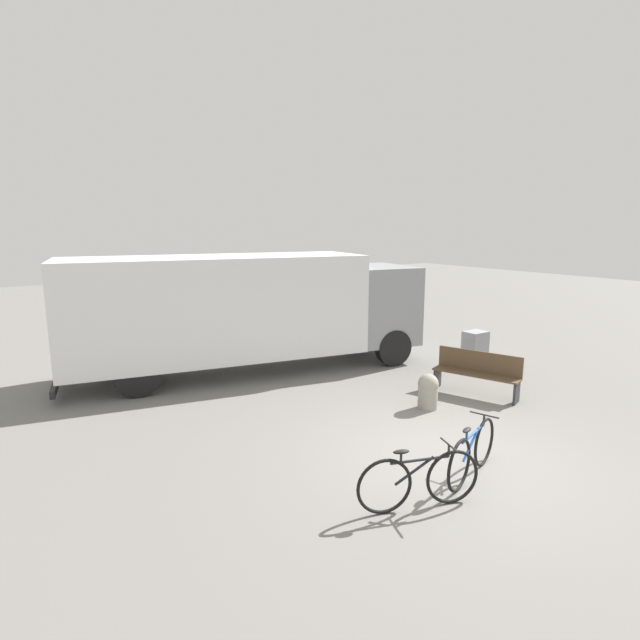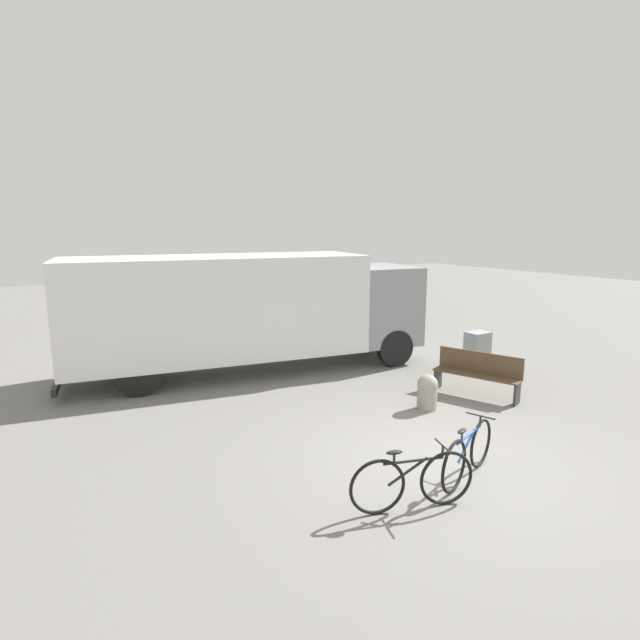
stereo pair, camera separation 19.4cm
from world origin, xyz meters
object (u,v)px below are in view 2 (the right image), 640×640
(bicycle_near, at_px, (412,481))
(delivery_truck, at_px, (247,307))
(park_bench, at_px, (478,372))
(utility_box, at_px, (477,348))
(bicycle_middle, at_px, (468,453))
(bollard_near_bench, at_px, (427,391))

(bicycle_near, bearing_deg, delivery_truck, 101.57)
(delivery_truck, distance_m, park_bench, 5.62)
(utility_box, bearing_deg, bicycle_middle, -141.06)
(bicycle_near, bearing_deg, park_bench, 49.74)
(bicycle_near, bearing_deg, utility_box, 53.00)
(bicycle_near, bearing_deg, bicycle_middle, 26.46)
(utility_box, bearing_deg, bicycle_near, -145.95)
(park_bench, xyz_separation_m, utility_box, (2.04, 1.72, -0.09))
(park_bench, relative_size, utility_box, 2.19)
(bicycle_near, xyz_separation_m, bicycle_middle, (1.23, 0.16, 0.00))
(park_bench, bearing_deg, bicycle_near, 100.90)
(park_bench, height_order, utility_box, park_bench)
(bicycle_near, height_order, utility_box, utility_box)
(park_bench, height_order, bicycle_near, park_bench)
(bicycle_middle, distance_m, bollard_near_bench, 2.78)
(park_bench, height_order, bicycle_middle, park_bench)
(bicycle_near, relative_size, bollard_near_bench, 2.27)
(bicycle_near, height_order, bollard_near_bench, bicycle_near)
(delivery_truck, relative_size, park_bench, 4.88)
(delivery_truck, bearing_deg, bollard_near_bench, -56.37)
(delivery_truck, distance_m, bollard_near_bench, 4.94)
(park_bench, xyz_separation_m, bollard_near_bench, (-1.51, -0.03, -0.14))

